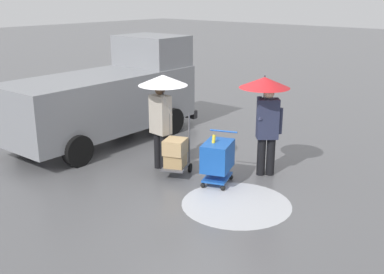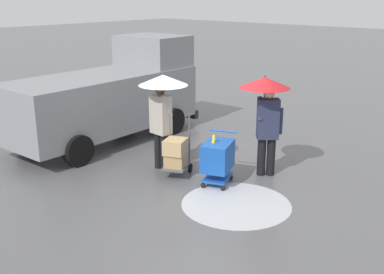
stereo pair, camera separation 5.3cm
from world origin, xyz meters
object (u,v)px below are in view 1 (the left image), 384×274
(cargo_van_parked_right, at_px, (110,95))
(pedestrian_black_side, at_px, (266,102))
(pedestrian_pink_side, at_px, (162,99))
(shopping_cart_vendor, at_px, (218,157))
(hand_dolly_boxes, at_px, (176,153))

(cargo_van_parked_right, height_order, pedestrian_black_side, cargo_van_parked_right)
(cargo_van_parked_right, height_order, pedestrian_pink_side, cargo_van_parked_right)
(pedestrian_black_side, bearing_deg, cargo_van_parked_right, 5.56)
(shopping_cart_vendor, bearing_deg, hand_dolly_boxes, 15.30)
(shopping_cart_vendor, bearing_deg, cargo_van_parked_right, -8.36)
(cargo_van_parked_right, distance_m, pedestrian_pink_side, 2.78)
(shopping_cart_vendor, relative_size, pedestrian_black_side, 0.49)
(hand_dolly_boxes, bearing_deg, pedestrian_black_side, -136.50)
(hand_dolly_boxes, xyz_separation_m, pedestrian_pink_side, (0.47, -0.10, 1.08))
(cargo_van_parked_right, xyz_separation_m, shopping_cart_vendor, (-4.04, 0.59, -0.61))
(hand_dolly_boxes, height_order, pedestrian_pink_side, pedestrian_pink_side)
(pedestrian_black_side, bearing_deg, hand_dolly_boxes, 43.50)
(cargo_van_parked_right, xyz_separation_m, pedestrian_black_side, (-4.48, -0.44, 0.41))
(cargo_van_parked_right, bearing_deg, shopping_cart_vendor, 171.64)
(pedestrian_black_side, bearing_deg, pedestrian_pink_side, 32.91)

